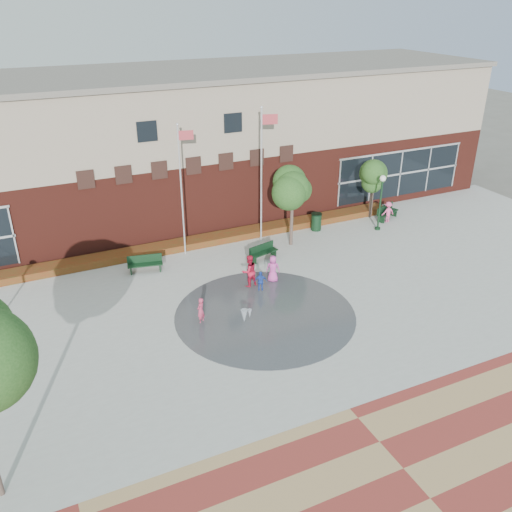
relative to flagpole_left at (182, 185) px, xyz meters
name	(u,v)px	position (x,y,z in m)	size (l,w,h in m)	color
ground	(296,349)	(1.27, -10.75, -4.16)	(120.00, 120.00, 0.00)	#666056
plaza_concrete	(256,304)	(1.27, -6.75, -4.16)	(46.00, 18.00, 0.01)	#A8A8A0
paver_band	(403,469)	(1.27, -17.75, -4.16)	(46.00, 6.00, 0.01)	maroon
splash_pad	(265,315)	(1.27, -7.75, -4.16)	(8.40, 8.40, 0.01)	#383A3D
library_building	(168,144)	(1.27, 6.73, 0.48)	(44.40, 10.40, 9.20)	#591F17
flower_bed	(202,244)	(1.27, 0.85, -4.16)	(26.00, 1.20, 0.40)	maroon
flagpole_left	(182,185)	(0.00, 0.00, 0.00)	(0.86, 0.25, 7.47)	white
flagpole_right	(262,169)	(4.73, -0.18, 0.30)	(0.96, 0.32, 7.99)	white
lamp_right	(381,197)	(12.07, -1.76, -1.95)	(0.38, 0.38, 3.56)	#13321B
bench_left	(145,267)	(-2.67, -1.20, -3.86)	(1.91, 0.88, 0.93)	#13321B
bench_mid	(263,255)	(3.71, -2.51, -3.88)	(1.81, 0.91, 0.88)	#13321B
bench_right	(387,215)	(13.67, -0.60, -3.85)	(1.96, 1.22, 0.96)	#13321B
trash_can	(316,222)	(8.51, -0.16, -3.60)	(0.68, 0.68, 1.11)	#13321B
tree_mid	(292,193)	(6.04, -1.44, -0.90)	(2.65, 2.65, 4.47)	#43322B
tree_small_right	(374,174)	(12.91, 0.22, -1.21)	(2.36, 2.36, 4.04)	#43322B
water_jet_a	(244,323)	(0.12, -7.97, -4.16)	(0.33, 0.33, 0.63)	white
water_jet_b	(250,318)	(0.50, -7.74, -4.16)	(0.19, 0.19, 0.43)	white
child_splash	(201,310)	(-1.64, -7.10, -3.53)	(0.46, 0.30, 1.25)	#C33758
adult_red	(249,271)	(1.73, -4.95, -3.30)	(0.83, 0.65, 1.72)	red
adult_pink	(273,269)	(3.05, -4.99, -3.44)	(0.70, 0.46, 1.44)	#CC41A0
child_blue	(261,281)	(2.05, -5.66, -3.61)	(0.64, 0.27, 1.09)	#2649B7
person_bench	(388,212)	(13.40, -0.95, -3.47)	(0.89, 0.51, 1.38)	#EA528D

